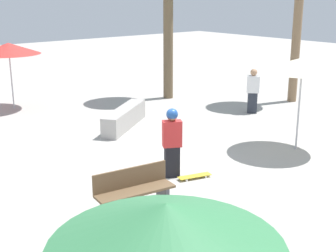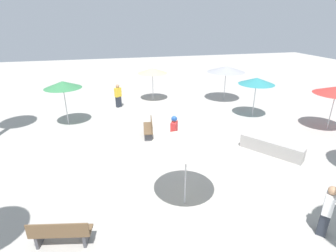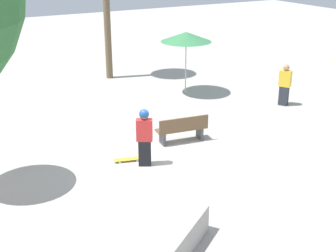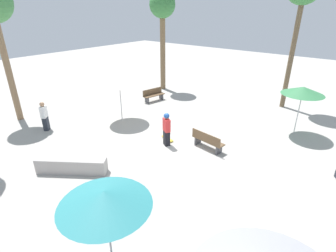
# 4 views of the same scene
# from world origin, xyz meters

# --- Properties ---
(ground_plane) EXTENTS (60.00, 60.00, 0.00)m
(ground_plane) POSITION_xyz_m (0.00, 0.00, 0.00)
(ground_plane) COLOR #ADA8A0
(skater_main) EXTENTS (0.50, 0.42, 1.63)m
(skater_main) POSITION_xyz_m (0.40, -0.39, 0.88)
(skater_main) COLOR black
(skater_main) RESTS_ON ground_plane
(skateboard) EXTENTS (0.82, 0.41, 0.07)m
(skateboard) POSITION_xyz_m (0.72, -0.83, 0.06)
(skateboard) COLOR gold
(skateboard) RESTS_ON ground_plane
(concrete_ledge) EXTENTS (2.55, 2.01, 0.62)m
(concrete_ledge) POSITION_xyz_m (1.91, 3.74, 0.31)
(concrete_ledge) COLOR #A8A39E
(concrete_ledge) RESTS_ON ground_plane
(bench_near) EXTENTS (1.65, 0.66, 0.85)m
(bench_near) POSITION_xyz_m (-1.32, -1.26, 0.43)
(bench_near) COLOR #47474C
(bench_near) RESTS_ON ground_plane
(bench_far) EXTENTS (0.75, 1.66, 0.85)m
(bench_far) POSITION_xyz_m (5.15, -4.78, 0.43)
(bench_far) COLOR #47474C
(bench_far) RESTS_ON ground_plane
(shade_umbrella_green) EXTENTS (2.01, 2.01, 2.52)m
(shade_umbrella_green) POSITION_xyz_m (-4.00, -5.51, 2.32)
(shade_umbrella_green) COLOR #B7B7BC
(shade_umbrella_green) RESTS_ON ground_plane
(shade_umbrella_grey) EXTENTS (2.67, 2.67, 2.51)m
(shade_umbrella_grey) POSITION_xyz_m (-6.23, 5.24, 2.31)
(shade_umbrella_grey) COLOR #B7B7BC
(shade_umbrella_grey) RESTS_ON ground_plane
(shade_umbrella_teal) EXTENTS (2.13, 2.13, 2.42)m
(shade_umbrella_teal) POSITION_xyz_m (-2.64, 5.50, 2.23)
(shade_umbrella_teal) COLOR #B7B7BC
(shade_umbrella_teal) RESTS_ON ground_plane
(shade_umbrella_cream) EXTENTS (2.20, 2.20, 2.51)m
(shade_umbrella_cream) POSITION_xyz_m (4.29, -1.06, 2.33)
(shade_umbrella_cream) COLOR #B7B7BC
(shade_umbrella_cream) RESTS_ON ground_plane
(shade_umbrella_tan) EXTENTS (2.11, 2.11, 2.36)m
(shade_umbrella_tan) POSITION_xyz_m (-7.48, 0.13, 2.18)
(shade_umbrella_tan) COLOR #B7B7BC
(shade_umbrella_tan) RESTS_ON ground_plane
(bystander_watching) EXTENTS (0.43, 0.49, 1.58)m
(bystander_watching) POSITION_xyz_m (-6.50, -2.46, 0.79)
(bystander_watching) COLOR #282D38
(bystander_watching) RESTS_ON ground_plane
(bystander_far) EXTENTS (0.47, 0.48, 1.58)m
(bystander_far) POSITION_xyz_m (6.46, 2.36, 0.79)
(bystander_far) COLOR #282D38
(bystander_far) RESTS_ON ground_plane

